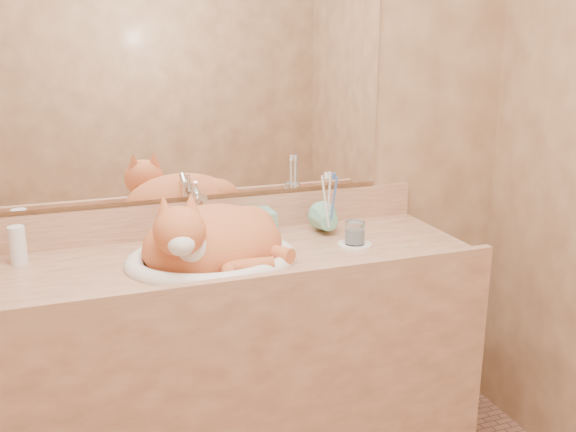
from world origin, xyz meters
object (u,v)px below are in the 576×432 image
object	(u,v)px
cat	(210,238)
water_glass	(355,233)
vanity_counter	(226,379)
sink_basin	(211,236)
soap_dispenser	(266,212)
toothbrush_cup	(329,224)

from	to	relation	value
cat	water_glass	xyz separation A→B (m)	(0.48, -0.02, -0.03)
vanity_counter	sink_basin	world-z (taller)	sink_basin
sink_basin	water_glass	bearing A→B (deg)	11.59
cat	water_glass	size ratio (longest dim) A/B	5.82
water_glass	soap_dispenser	bearing A→B (deg)	143.27
vanity_counter	toothbrush_cup	world-z (taller)	toothbrush_cup
vanity_counter	cat	bearing A→B (deg)	-155.70
cat	water_glass	world-z (taller)	cat
sink_basin	toothbrush_cup	xyz separation A→B (m)	(0.43, 0.10, -0.03)
soap_dispenser	water_glass	distance (m)	0.31
toothbrush_cup	water_glass	size ratio (longest dim) A/B	1.39
cat	sink_basin	bearing A→B (deg)	-17.19
sink_basin	toothbrush_cup	bearing A→B (deg)	27.05
vanity_counter	toothbrush_cup	distance (m)	0.62
soap_dispenser	toothbrush_cup	xyz separation A→B (m)	(0.21, -0.06, -0.04)
sink_basin	toothbrush_cup	distance (m)	0.44
vanity_counter	sink_basin	bearing A→B (deg)	-151.43
cat	soap_dispenser	bearing A→B (deg)	33.19
vanity_counter	water_glass	xyz separation A→B (m)	(0.43, -0.04, 0.47)
toothbrush_cup	sink_basin	bearing A→B (deg)	-167.38
soap_dispenser	water_glass	bearing A→B (deg)	-36.36
vanity_counter	toothbrush_cup	xyz separation A→B (m)	(0.40, 0.08, 0.47)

